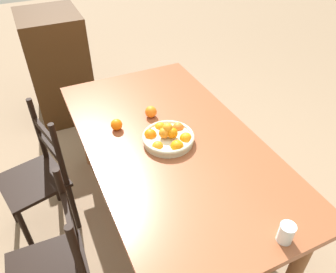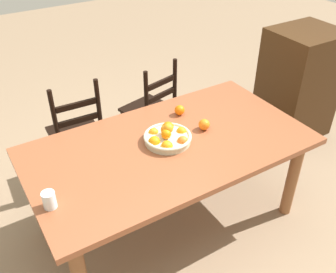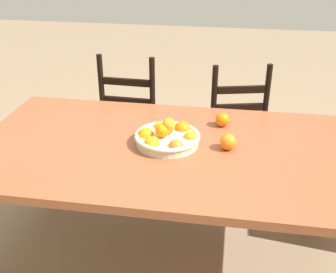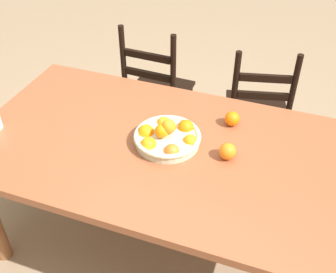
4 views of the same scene
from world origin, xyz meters
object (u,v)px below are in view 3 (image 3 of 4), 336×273
(dining_table, at_px, (166,163))
(chair_by_cabinet, at_px, (233,129))
(fruit_bowl, at_px, (167,137))
(orange_loose_0, at_px, (228,142))
(chair_near_window, at_px, (134,122))
(orange_loose_1, at_px, (222,119))

(dining_table, height_order, chair_by_cabinet, chair_by_cabinet)
(fruit_bowl, height_order, orange_loose_0, fruit_bowl)
(chair_near_window, relative_size, fruit_bowl, 2.97)
(chair_near_window, distance_m, fruit_bowl, 0.95)
(fruit_bowl, bearing_deg, chair_near_window, 114.89)
(chair_near_window, height_order, orange_loose_1, chair_near_window)
(chair_near_window, distance_m, chair_by_cabinet, 0.70)
(dining_table, height_order, orange_loose_1, orange_loose_1)
(dining_table, xyz_separation_m, chair_by_cabinet, (0.32, 0.83, -0.19))
(chair_near_window, relative_size, chair_by_cabinet, 1.02)
(chair_near_window, bearing_deg, chair_by_cabinet, -178.86)
(chair_by_cabinet, distance_m, fruit_bowl, 0.92)
(dining_table, height_order, fruit_bowl, fruit_bowl)
(fruit_bowl, distance_m, orange_loose_0, 0.29)
(chair_near_window, bearing_deg, fruit_bowl, 117.07)
(chair_by_cabinet, relative_size, orange_loose_0, 11.88)
(dining_table, relative_size, orange_loose_1, 25.15)
(dining_table, xyz_separation_m, chair_near_window, (-0.38, 0.84, -0.19))
(dining_table, distance_m, chair_by_cabinet, 0.91)
(fruit_bowl, height_order, orange_loose_1, fruit_bowl)
(orange_loose_0, bearing_deg, dining_table, -176.34)
(dining_table, bearing_deg, chair_near_window, 114.16)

